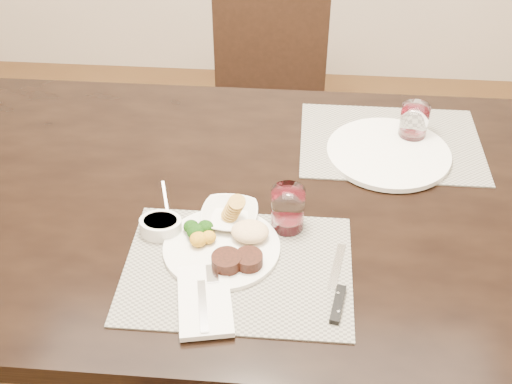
# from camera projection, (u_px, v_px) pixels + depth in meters

# --- Properties ---
(dining_table) EXTENTS (2.00, 1.00, 0.75)m
(dining_table) POSITION_uv_depth(u_px,v_px,m) (243.00, 223.00, 1.53)
(dining_table) COLOR black
(dining_table) RESTS_ON ground
(chair_far) EXTENTS (0.42, 0.42, 0.90)m
(chair_far) POSITION_uv_depth(u_px,v_px,m) (268.00, 89.00, 2.36)
(chair_far) COLOR black
(chair_far) RESTS_ON ground
(placemat_near) EXTENTS (0.46, 0.34, 0.00)m
(placemat_near) POSITION_uv_depth(u_px,v_px,m) (238.00, 269.00, 1.30)
(placemat_near) COLOR gray
(placemat_near) RESTS_ON dining_table
(placemat_far) EXTENTS (0.46, 0.34, 0.00)m
(placemat_far) POSITION_uv_depth(u_px,v_px,m) (390.00, 142.00, 1.65)
(placemat_far) COLOR gray
(placemat_far) RESTS_ON dining_table
(dinner_plate) EXTENTS (0.24, 0.24, 0.04)m
(dinner_plate) POSITION_uv_depth(u_px,v_px,m) (227.00, 246.00, 1.33)
(dinner_plate) COLOR white
(dinner_plate) RESTS_ON placemat_near
(napkin_fork) EXTENTS (0.13, 0.19, 0.02)m
(napkin_fork) POSITION_uv_depth(u_px,v_px,m) (205.00, 300.00, 1.22)
(napkin_fork) COLOR white
(napkin_fork) RESTS_ON placemat_near
(steak_knife) EXTENTS (0.04, 0.22, 0.01)m
(steak_knife) POSITION_uv_depth(u_px,v_px,m) (338.00, 295.00, 1.23)
(steak_knife) COLOR white
(steak_knife) RESTS_ON placemat_near
(cracker_bowl) EXTENTS (0.13, 0.13, 0.05)m
(cracker_bowl) POSITION_uv_depth(u_px,v_px,m) (230.00, 216.00, 1.40)
(cracker_bowl) COLOR white
(cracker_bowl) RESTS_ON placemat_near
(sauce_ramekin) EXTENTS (0.09, 0.14, 0.07)m
(sauce_ramekin) POSITION_uv_depth(u_px,v_px,m) (161.00, 225.00, 1.37)
(sauce_ramekin) COLOR white
(sauce_ramekin) RESTS_ON placemat_near
(wine_glass_near) EXTENTS (0.07, 0.07, 0.10)m
(wine_glass_near) POSITION_uv_depth(u_px,v_px,m) (288.00, 211.00, 1.37)
(wine_glass_near) COLOR silver
(wine_glass_near) RESTS_ON placemat_near
(far_plate) EXTENTS (0.31, 0.31, 0.01)m
(far_plate) POSITION_uv_depth(u_px,v_px,m) (388.00, 153.00, 1.60)
(far_plate) COLOR white
(far_plate) RESTS_ON placemat_far
(wine_glass_far) EXTENTS (0.07, 0.07, 0.10)m
(wine_glass_far) POSITION_uv_depth(u_px,v_px,m) (413.00, 124.00, 1.63)
(wine_glass_far) COLOR silver
(wine_glass_far) RESTS_ON placemat_far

